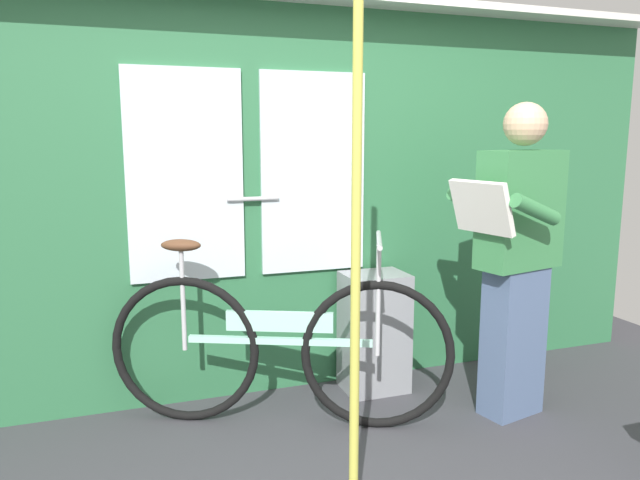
{
  "coord_description": "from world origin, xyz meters",
  "views": [
    {
      "loc": [
        -0.93,
        -1.84,
        1.44
      ],
      "look_at": [
        0.06,
        0.99,
        0.93
      ],
      "focal_mm": 33.91,
      "sensor_mm": 36.0,
      "label": 1
    }
  ],
  "objects_px": {
    "bicycle_near_door": "(278,348)",
    "passenger_reading_newspaper": "(517,256)",
    "handrail_pole": "(356,242)",
    "trash_bin_by_wall": "(374,332)"
  },
  "relations": [
    {
      "from": "bicycle_near_door",
      "to": "passenger_reading_newspaper",
      "type": "xyz_separation_m",
      "value": [
        1.17,
        -0.28,
        0.45
      ]
    },
    {
      "from": "bicycle_near_door",
      "to": "handrail_pole",
      "type": "height_order",
      "value": "handrail_pole"
    },
    {
      "from": "trash_bin_by_wall",
      "to": "handrail_pole",
      "type": "relative_size",
      "value": 0.32
    },
    {
      "from": "bicycle_near_door",
      "to": "handrail_pole",
      "type": "relative_size",
      "value": 0.75
    },
    {
      "from": "bicycle_near_door",
      "to": "handrail_pole",
      "type": "distance_m",
      "value": 1.06
    },
    {
      "from": "handrail_pole",
      "to": "bicycle_near_door",
      "type": "bearing_deg",
      "value": 94.99
    },
    {
      "from": "passenger_reading_newspaper",
      "to": "trash_bin_by_wall",
      "type": "relative_size",
      "value": 2.36
    },
    {
      "from": "bicycle_near_door",
      "to": "passenger_reading_newspaper",
      "type": "relative_size",
      "value": 0.99
    },
    {
      "from": "trash_bin_by_wall",
      "to": "passenger_reading_newspaper",
      "type": "bearing_deg",
      "value": -43.88
    },
    {
      "from": "passenger_reading_newspaper",
      "to": "handrail_pole",
      "type": "relative_size",
      "value": 0.75
    }
  ]
}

